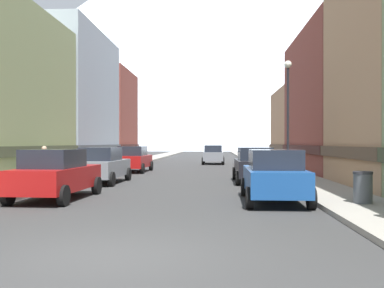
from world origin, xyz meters
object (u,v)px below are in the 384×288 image
object	(u,v)px
pedestrian_0	(44,165)
streetlamp_right	(288,102)
potted_plant_1	(75,163)
car_driving_0	(213,155)
trash_bin_right	(363,187)
car_left_1	(102,165)
car_right_1	(255,165)
potted_plant_2	(31,169)
car_left_0	(56,174)
car_right_0	(274,176)
car_left_2	(134,159)

from	to	relation	value
pedestrian_0	streetlamp_right	size ratio (longest dim) A/B	0.29
potted_plant_1	streetlamp_right	world-z (taller)	streetlamp_right
car_driving_0	trash_bin_right	distance (m)	28.29
car_left_1	trash_bin_right	xyz separation A→B (m)	(10.15, -7.76, -0.26)
car_right_1	potted_plant_1	bearing A→B (deg)	156.08
car_driving_0	trash_bin_right	xyz separation A→B (m)	(4.75, -27.89, -0.26)
trash_bin_right	potted_plant_2	world-z (taller)	potted_plant_2
streetlamp_right	car_left_1	bearing A→B (deg)	-179.38
car_left_0	car_right_0	distance (m)	7.61
car_right_1	streetlamp_right	xyz separation A→B (m)	(1.55, -0.74, 3.09)
car_right_0	car_driving_0	bearing A→B (deg)	94.71
trash_bin_right	streetlamp_right	bearing A→B (deg)	97.25
car_left_2	car_driving_0	distance (m)	12.92
car_left_0	car_left_2	distance (m)	14.66
car_driving_0	potted_plant_1	distance (m)	16.86
trash_bin_right	car_right_0	bearing A→B (deg)	155.26
trash_bin_right	streetlamp_right	xyz separation A→B (m)	(-1.00, 7.86, 3.34)
pedestrian_0	car_right_0	bearing A→B (deg)	-28.27
car_left_2	car_right_0	distance (m)	16.79
car_driving_0	potted_plant_1	size ratio (longest dim) A/B	4.08
potted_plant_2	streetlamp_right	bearing A→B (deg)	4.61
car_right_0	potted_plant_1	distance (m)	16.31
car_driving_0	streetlamp_right	world-z (taller)	streetlamp_right
trash_bin_right	potted_plant_2	size ratio (longest dim) A/B	0.96
car_driving_0	car_left_2	bearing A→B (deg)	-114.71
car_left_1	streetlamp_right	bearing A→B (deg)	0.62
pedestrian_0	car_left_1	bearing A→B (deg)	25.70
car_left_1	potted_plant_2	xyz separation A→B (m)	(-3.20, -0.90, -0.15)
potted_plant_1	car_left_2	bearing A→B (deg)	40.77
potted_plant_2	streetlamp_right	world-z (taller)	streetlamp_right
potted_plant_2	streetlamp_right	xyz separation A→B (m)	(12.35, 1.00, 3.24)
trash_bin_right	potted_plant_2	distance (m)	15.01
car_left_2	car_driving_0	world-z (taller)	same
car_left_2	car_right_0	size ratio (longest dim) A/B	1.00
streetlamp_right	car_right_0	bearing A→B (deg)	-103.07
pedestrian_0	car_left_2	bearing A→B (deg)	75.65
car_right_1	trash_bin_right	bearing A→B (deg)	-73.49
car_left_2	car_right_0	world-z (taller)	same
car_left_0	potted_plant_2	distance (m)	6.25
trash_bin_right	potted_plant_1	world-z (taller)	potted_plant_1
potted_plant_1	pedestrian_0	bearing A→B (deg)	-83.72
car_right_1	car_driving_0	distance (m)	19.41
car_left_0	car_left_1	world-z (taller)	same
potted_plant_1	potted_plant_2	xyz separation A→B (m)	(-0.00, -6.53, -0.00)
car_left_2	car_driving_0	bearing A→B (deg)	65.29
potted_plant_1	pedestrian_0	distance (m)	6.86
car_left_2	potted_plant_2	bearing A→B (deg)	-109.00
streetlamp_right	car_left_2	bearing A→B (deg)	137.82
car_left_0	car_right_1	world-z (taller)	same
car_left_1	car_left_2	size ratio (longest dim) A/B	1.00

